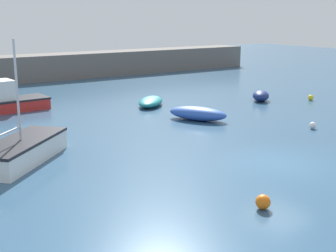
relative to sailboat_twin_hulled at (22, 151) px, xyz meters
The scene contains 10 objects.
ground_plane 10.74m from the sailboat_twin_hulled, 35.18° to the right, with size 120.00×120.00×0.20m, color #2D5170.
harbor_breakwater 25.57m from the sailboat_twin_hulled, 69.94° to the left, with size 48.76×3.29×2.36m, color #66605B.
sailboat_twin_hulled is the anchor object (origin of this frame).
motorboat_grey_hull 11.34m from the sailboat_twin_hulled, 78.52° to the left, with size 5.55×2.41×2.00m.
fishing_dinghy_green 19.00m from the sailboat_twin_hulled, 13.75° to the left, with size 2.15×2.12×0.74m.
open_tender_yellow 11.13m from the sailboat_twin_hulled, 11.13° to the left, with size 2.90×3.74×0.79m.
rowboat_white_midwater 13.30m from the sailboat_twin_hulled, 33.92° to the left, with size 3.35×3.40×0.58m.
mooring_buoy_yellow 21.78m from the sailboat_twin_hulled, ahead, with size 0.39×0.39×0.39m, color yellow.
mooring_buoy_orange 10.26m from the sailboat_twin_hulled, 62.61° to the right, with size 0.48×0.48×0.48m, color orange.
mooring_buoy_white 15.01m from the sailboat_twin_hulled, 11.64° to the right, with size 0.37×0.37×0.37m, color white.
Camera 1 is at (-14.28, -12.55, 5.96)m, focal length 50.00 mm.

